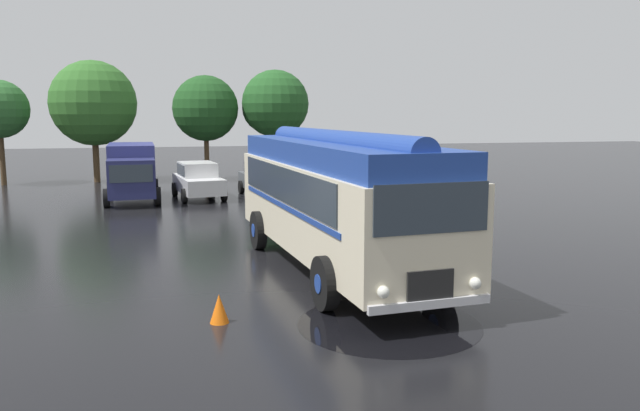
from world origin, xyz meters
name	(u,v)px	position (x,y,z in m)	size (l,w,h in m)	color
ground_plane	(334,265)	(0.00, 0.00, 0.00)	(120.00, 120.00, 0.00)	black
vintage_bus	(335,194)	(-0.10, -0.42, 1.89)	(3.42, 10.28, 3.49)	beige
car_near_left	(198,180)	(-2.76, 13.82, 0.85)	(2.40, 4.40, 1.66)	silver
car_mid_left	(265,178)	(0.36, 13.90, 0.85)	(2.27, 4.35, 1.66)	#4C5156
box_van	(132,170)	(-5.67, 13.97, 1.36)	(2.50, 5.84, 2.50)	navy
tree_far_left	(0,108)	(-12.76, 21.77, 4.18)	(3.14, 3.14, 5.70)	#4C3823
tree_left_of_centre	(94,103)	(-7.99, 22.25, 4.45)	(4.77, 4.77, 6.84)	#4C3823
tree_centre	(204,108)	(-1.91, 21.76, 4.20)	(3.78, 3.78, 6.07)	#4C3823
tree_right_of_centre	(273,105)	(2.06, 21.55, 4.37)	(3.94, 3.94, 6.43)	#4C3823
traffic_cone	(219,308)	(-3.27, -3.86, 0.28)	(0.36, 0.36, 0.55)	orange
puddle_patch	(389,324)	(-0.21, -4.70, 0.00)	(3.42, 3.42, 0.01)	black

